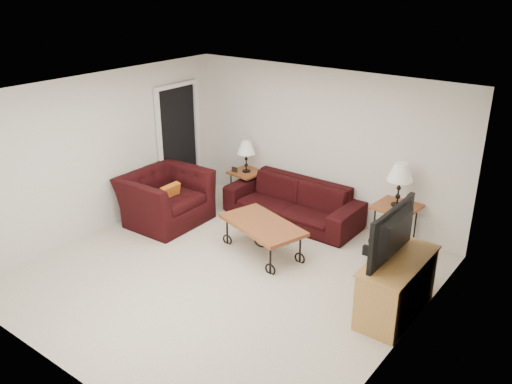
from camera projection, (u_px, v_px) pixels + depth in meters
ground at (226, 274)px, 7.37m from camera, size 5.00×5.00×0.00m
wall_back at (322, 145)px, 8.73m from camera, size 5.00×0.02×2.50m
wall_front at (53, 270)px, 5.05m from camera, size 5.00×0.02×2.50m
wall_left at (101, 154)px, 8.29m from camera, size 0.02×5.00×2.50m
wall_right at (408, 246)px, 5.50m from camera, size 0.02×5.00×2.50m
ceiling at (221, 95)px, 6.41m from camera, size 5.00×5.00×0.00m
doorway at (179, 143)px, 9.57m from camera, size 0.08×0.94×2.04m
sofa at (293, 201)px, 8.86m from camera, size 2.31×0.90×0.67m
side_table_left at (246, 186)px, 9.64m from camera, size 0.57×0.57×0.57m
side_table_right at (395, 225)px, 8.03m from camera, size 0.65×0.65×0.66m
lamp_left at (246, 156)px, 9.42m from camera, size 0.35×0.35×0.57m
lamp_right at (399, 185)px, 7.78m from camera, size 0.40×0.40×0.66m
photo_frame_left at (235, 170)px, 9.49m from camera, size 0.11×0.02×0.09m
photo_frame_right at (403, 208)px, 7.69m from camera, size 0.13×0.05×0.11m
coffee_table at (262, 238)px, 7.84m from camera, size 1.45×1.05×0.49m
armchair at (165, 198)px, 8.77m from camera, size 1.17×1.33×0.85m
throw_pillow at (169, 196)px, 8.61m from camera, size 0.11×0.39×0.38m
tv_stand at (396, 287)px, 6.39m from camera, size 0.52×1.24×0.74m
television at (401, 235)px, 6.14m from camera, size 0.15×1.11×0.64m
backpack at (375, 246)px, 7.64m from camera, size 0.39×0.32×0.46m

